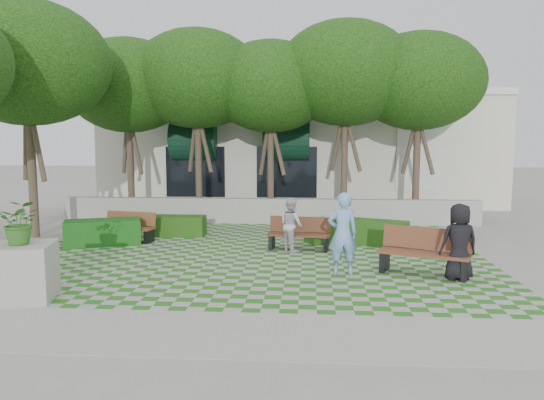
# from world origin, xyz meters

# --- Properties ---
(ground) EXTENTS (90.00, 90.00, 0.00)m
(ground) POSITION_xyz_m (0.00, 0.00, 0.00)
(ground) COLOR gray
(ground) RESTS_ON ground
(lawn) EXTENTS (12.00, 12.00, 0.00)m
(lawn) POSITION_xyz_m (0.00, 1.00, 0.01)
(lawn) COLOR #2B721E
(lawn) RESTS_ON ground
(sidewalk_south) EXTENTS (16.00, 2.00, 0.01)m
(sidewalk_south) POSITION_xyz_m (0.00, -4.70, 0.01)
(sidewalk_south) COLOR #9E9B93
(sidewalk_south) RESTS_ON ground
(retaining_wall) EXTENTS (15.00, 0.36, 0.90)m
(retaining_wall) POSITION_xyz_m (0.00, 6.20, 0.45)
(retaining_wall) COLOR #9E9B93
(retaining_wall) RESTS_ON ground
(bench_east) EXTENTS (2.09, 1.38, 1.04)m
(bench_east) POSITION_xyz_m (4.11, -0.76, 0.50)
(bench_east) COLOR brown
(bench_east) RESTS_ON ground
(bench_mid) EXTENTS (1.77, 0.80, 0.90)m
(bench_mid) POSITION_xyz_m (1.23, 1.74, 0.43)
(bench_mid) COLOR #4F2C1B
(bench_mid) RESTS_ON ground
(bench_west) EXTENTS (1.74, 0.92, 0.87)m
(bench_west) POSITION_xyz_m (-3.88, 2.56, 0.42)
(bench_west) COLOR brown
(bench_west) RESTS_ON ground
(hedge_east) EXTENTS (2.16, 1.51, 0.70)m
(hedge_east) POSITION_xyz_m (3.32, 2.63, 0.35)
(hedge_east) COLOR #1E4913
(hedge_east) RESTS_ON ground
(hedge_midright) EXTENTS (1.98, 1.42, 0.64)m
(hedge_midright) POSITION_xyz_m (2.34, 2.93, 0.32)
(hedge_midright) COLOR #1B4512
(hedge_midright) RESTS_ON ground
(hedge_midleft) EXTENTS (1.80, 0.73, 0.63)m
(hedge_midleft) POSITION_xyz_m (-2.68, 3.55, 0.31)
(hedge_midleft) COLOR #1F4813
(hedge_midleft) RESTS_ON ground
(hedge_west) EXTENTS (2.25, 1.51, 0.73)m
(hedge_west) POSITION_xyz_m (-4.42, 1.97, 0.37)
(hedge_west) COLOR #144E15
(hedge_west) RESTS_ON ground
(planter_front) EXTENTS (1.29, 1.29, 1.92)m
(planter_front) POSITION_xyz_m (-3.87, -3.27, 0.78)
(planter_front) COLOR #9E9B93
(planter_front) RESTS_ON ground
(person_blue) EXTENTS (0.74, 0.55, 1.87)m
(person_blue) POSITION_xyz_m (2.26, -0.88, 0.93)
(person_blue) COLOR #78A3DB
(person_blue) RESTS_ON ground
(person_dark) EXTENTS (0.89, 0.65, 1.67)m
(person_dark) POSITION_xyz_m (4.75, -1.14, 0.84)
(person_dark) COLOR black
(person_dark) RESTS_ON ground
(person_white) EXTENTS (0.87, 0.90, 1.45)m
(person_white) POSITION_xyz_m (1.02, 1.52, 0.73)
(person_white) COLOR silver
(person_white) RESTS_ON ground
(tree_row) EXTENTS (17.70, 13.40, 7.41)m
(tree_row) POSITION_xyz_m (-1.86, 5.95, 5.18)
(tree_row) COLOR #47382B
(tree_row) RESTS_ON ground
(building) EXTENTS (18.00, 8.92, 5.15)m
(building) POSITION_xyz_m (0.93, 14.08, 2.52)
(building) COLOR silver
(building) RESTS_ON ground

